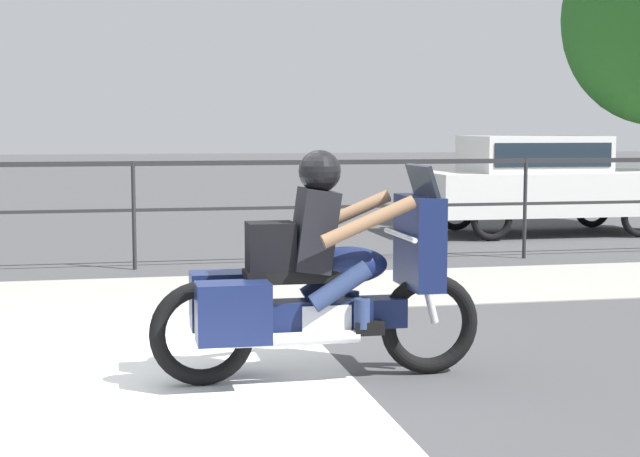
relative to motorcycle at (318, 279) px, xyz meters
name	(u,v)px	position (x,y,z in m)	size (l,w,h in m)	color
ground_plane	(150,377)	(-1.14, 0.29, -0.70)	(120.00, 120.00, 0.00)	#424244
sidewalk_band	(139,295)	(-1.14, 3.69, -0.69)	(44.00, 2.40, 0.01)	#99968E
crosswalk_band	(120,386)	(-1.34, 0.09, -0.69)	(3.18, 6.00, 0.01)	silver
fence_railing	(133,185)	(-1.14, 5.63, 0.34)	(36.00, 0.05, 1.33)	#232326
motorcycle	(318,279)	(0.00, 0.00, 0.00)	(2.31, 0.76, 1.58)	black
parked_car	(541,178)	(5.45, 8.40, 0.21)	(4.04, 1.75, 1.60)	silver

